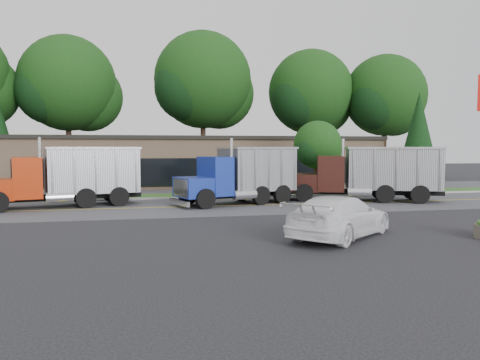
% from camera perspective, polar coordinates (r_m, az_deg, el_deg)
% --- Properties ---
extents(ground, '(140.00, 140.00, 0.00)m').
position_cam_1_polar(ground, '(17.66, -3.80, -6.95)').
color(ground, '#323237').
rests_on(ground, ground).
extents(road, '(60.00, 8.00, 0.02)m').
position_cam_1_polar(road, '(26.50, -6.43, -3.29)').
color(road, '#59595F').
rests_on(road, ground).
extents(center_line, '(60.00, 0.12, 0.01)m').
position_cam_1_polar(center_line, '(26.50, -6.43, -3.29)').
color(center_line, gold).
rests_on(center_line, ground).
extents(curb, '(60.00, 0.30, 0.12)m').
position_cam_1_polar(curb, '(30.66, -7.13, -2.31)').
color(curb, '#9E9E99').
rests_on(curb, ground).
extents(grass_verge, '(60.00, 3.40, 0.03)m').
position_cam_1_polar(grass_verge, '(32.44, -7.38, -1.96)').
color(grass_verge, '#27521C').
rests_on(grass_verge, ground).
extents(far_parking, '(60.00, 7.00, 0.02)m').
position_cam_1_polar(far_parking, '(37.41, -7.94, -1.18)').
color(far_parking, '#59595F').
rests_on(far_parking, ground).
extents(strip_mall, '(32.00, 12.00, 4.00)m').
position_cam_1_polar(strip_mall, '(43.42, -5.83, 2.20)').
color(strip_mall, tan).
rests_on(strip_mall, ground).
extents(tree_far_b, '(10.39, 9.77, 14.82)m').
position_cam_1_polar(tree_far_b, '(52.21, -20.09, 10.47)').
color(tree_far_b, '#382619').
rests_on(tree_far_b, ground).
extents(tree_far_c, '(11.15, 10.50, 15.91)m').
position_cam_1_polar(tree_far_c, '(52.17, -4.38, 11.48)').
color(tree_far_c, '#382619').
rests_on(tree_far_c, ground).
extents(tree_far_d, '(9.98, 9.40, 14.24)m').
position_cam_1_polar(tree_far_d, '(53.90, 8.71, 10.07)').
color(tree_far_d, '#382619').
rests_on(tree_far_d, ground).
extents(tree_far_e, '(9.55, 8.99, 13.62)m').
position_cam_1_polar(tree_far_e, '(55.33, 17.34, 9.36)').
color(tree_far_e, '#382619').
rests_on(tree_far_e, ground).
extents(evergreen_right, '(3.50, 3.50, 7.96)m').
position_cam_1_polar(evergreen_right, '(41.68, 20.93, 5.13)').
color(evergreen_right, '#382619').
rests_on(evergreen_right, ground).
extents(tree_verge, '(3.70, 3.49, 5.28)m').
position_cam_1_polar(tree_verge, '(34.52, 9.49, 3.95)').
color(tree_verge, '#382619').
rests_on(tree_verge, ground).
extents(dump_truck_red, '(8.95, 4.61, 3.36)m').
position_cam_1_polar(dump_truck_red, '(28.04, -19.98, 0.60)').
color(dump_truck_red, black).
rests_on(dump_truck_red, ground).
extents(dump_truck_blue, '(7.56, 4.68, 3.36)m').
position_cam_1_polar(dump_truck_blue, '(27.75, 0.33, 0.79)').
color(dump_truck_blue, black).
rests_on(dump_truck_blue, ground).
extents(dump_truck_maroon, '(9.79, 5.55, 3.36)m').
position_cam_1_polar(dump_truck_maroon, '(30.22, 15.63, 0.93)').
color(dump_truck_maroon, black).
rests_on(dump_truck_maroon, ground).
extents(rally_car, '(5.52, 5.19, 1.57)m').
position_cam_1_polar(rally_car, '(17.82, 12.06, -4.37)').
color(rally_car, white).
rests_on(rally_car, ground).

